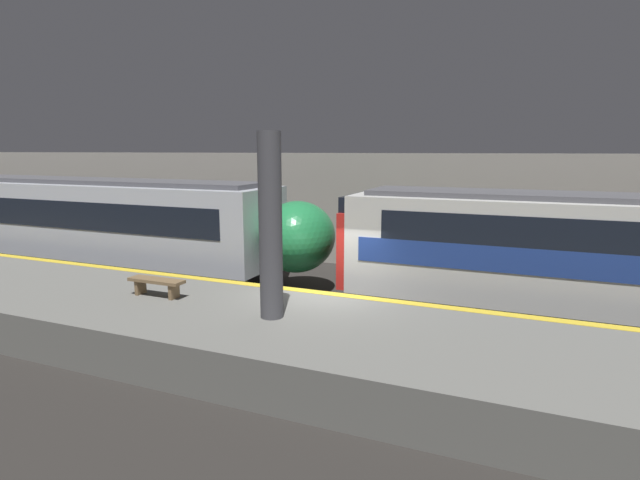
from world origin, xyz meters
name	(u,v)px	position (x,y,z in m)	size (l,w,h in m)	color
ground_plane	(324,329)	(0.00, 0.00, 0.00)	(120.00, 120.00, 0.00)	#282623
platform	(287,339)	(0.00, -2.21, 0.51)	(40.00, 4.43, 1.03)	slate
station_rear_barrier	(396,212)	(0.00, 7.36, 2.26)	(50.00, 0.15, 4.52)	#9E998E
support_pillar_near	(270,227)	(-0.31, -2.29, 3.02)	(0.50, 0.50, 4.01)	#47474C
train_modern	(55,220)	(-13.00, 2.80, 1.82)	(23.50, 2.99, 3.54)	black
platform_bench	(157,283)	(-3.71, -2.02, 1.35)	(1.50, 0.40, 0.45)	brown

